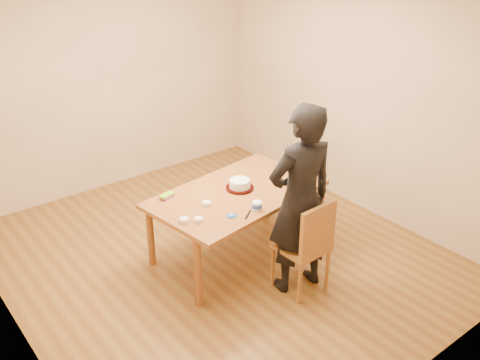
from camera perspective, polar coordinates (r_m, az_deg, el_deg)
room_shell at (r=5.29m, az=-4.79°, el=5.88°), size 4.00×4.50×2.70m
dining_table at (r=5.27m, az=-0.34°, el=-1.47°), size 1.82×1.23×0.04m
dining_chair at (r=5.00m, az=6.55°, el=-7.05°), size 0.44×0.44×0.04m
cake_plate at (r=5.32m, az=-0.02°, el=-0.84°), size 0.28×0.28×0.02m
cake at (r=5.30m, az=-0.02°, el=-0.42°), size 0.21×0.21×0.07m
frosting_dome at (r=5.28m, az=-0.02°, el=0.04°), size 0.21×0.21×0.03m
frosting_tub at (r=4.93m, az=1.84°, el=-2.75°), size 0.09×0.09×0.08m
frosting_lid at (r=4.84m, az=-0.90°, el=-3.84°), size 0.09×0.09×0.01m
frosting_dollop at (r=4.83m, az=-0.91°, el=-3.71°), size 0.04×0.04×0.02m
ramekin_green at (r=4.77m, az=-4.44°, el=-4.24°), size 0.08×0.08×0.04m
ramekin_yellow at (r=5.02m, az=-3.60°, el=-2.52°), size 0.08×0.08×0.04m
ramekin_multi at (r=4.77m, az=-5.97°, el=-4.27°), size 0.08×0.08×0.04m
candy_box_pink at (r=5.19m, az=-7.74°, el=-1.80°), size 0.14×0.10×0.02m
candy_box_green at (r=5.19m, az=-7.82°, el=-1.60°), size 0.16×0.10×0.02m
spatula at (r=4.86m, az=0.86°, el=-3.70°), size 0.14×0.10×0.01m
person at (r=4.79m, az=6.45°, el=-2.21°), size 0.73×0.54×1.82m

